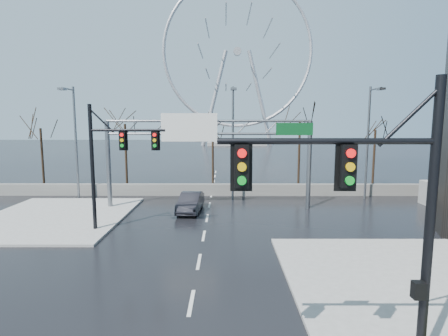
{
  "coord_description": "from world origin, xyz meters",
  "views": [
    {
      "loc": [
        1.29,
        -12.61,
        6.85
      ],
      "look_at": [
        1.23,
        9.4,
        4.0
      ],
      "focal_mm": 28.0,
      "sensor_mm": 36.0,
      "label": 1
    }
  ],
  "objects_px": {
    "signal_mast_far": "(110,156)",
    "sign_gantry": "(204,144)",
    "ferris_wheel": "(237,58)",
    "signal_mast_near": "(378,202)",
    "car": "(190,202)"
  },
  "relations": [
    {
      "from": "signal_mast_far",
      "to": "sign_gantry",
      "type": "height_order",
      "value": "signal_mast_far"
    },
    {
      "from": "signal_mast_far",
      "to": "ferris_wheel",
      "type": "relative_size",
      "value": 0.16
    },
    {
      "from": "signal_mast_near",
      "to": "signal_mast_far",
      "type": "bearing_deg",
      "value": 130.26
    },
    {
      "from": "signal_mast_near",
      "to": "signal_mast_far",
      "type": "xyz_separation_m",
      "value": [
        -11.01,
        13.0,
        -0.04
      ]
    },
    {
      "from": "sign_gantry",
      "to": "ferris_wheel",
      "type": "relative_size",
      "value": 0.32
    },
    {
      "from": "signal_mast_far",
      "to": "car",
      "type": "height_order",
      "value": "signal_mast_far"
    },
    {
      "from": "signal_mast_near",
      "to": "ferris_wheel",
      "type": "relative_size",
      "value": 0.16
    },
    {
      "from": "sign_gantry",
      "to": "car",
      "type": "xyz_separation_m",
      "value": [
        -1.01,
        -1.06,
        -4.45
      ]
    },
    {
      "from": "signal_mast_far",
      "to": "ferris_wheel",
      "type": "bearing_deg",
      "value": 82.8
    },
    {
      "from": "signal_mast_near",
      "to": "sign_gantry",
      "type": "height_order",
      "value": "signal_mast_near"
    },
    {
      "from": "sign_gantry",
      "to": "signal_mast_near",
      "type": "bearing_deg",
      "value": -73.81
    },
    {
      "from": "signal_mast_near",
      "to": "car",
      "type": "bearing_deg",
      "value": 109.99
    },
    {
      "from": "sign_gantry",
      "to": "car",
      "type": "distance_m",
      "value": 4.68
    },
    {
      "from": "signal_mast_far",
      "to": "sign_gantry",
      "type": "relative_size",
      "value": 0.49
    },
    {
      "from": "signal_mast_near",
      "to": "sign_gantry",
      "type": "xyz_separation_m",
      "value": [
        -5.52,
        19.0,
        0.31
      ]
    }
  ]
}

